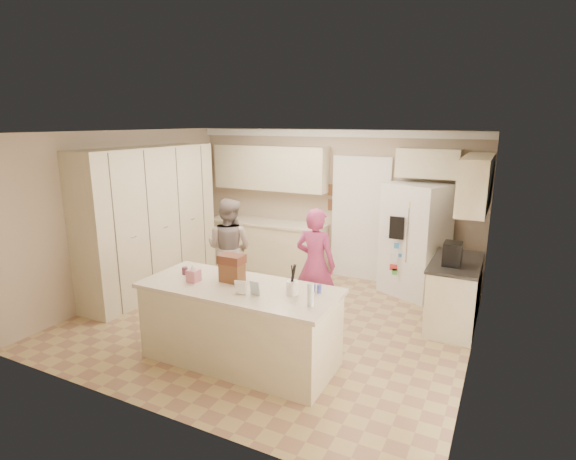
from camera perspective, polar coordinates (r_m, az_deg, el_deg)
The scene contains 41 objects.
floor at distance 6.46m, azimuth -2.22°, elevation -11.51°, with size 5.20×4.60×0.02m, color tan.
ceiling at distance 5.84m, azimuth -2.47°, elevation 12.43°, with size 5.20×4.60×0.02m, color white.
wall_back at distance 8.07m, azimuth 5.58°, elevation 3.37°, with size 5.20×0.02×2.60m, color tan.
wall_front at distance 4.23m, azimuth -17.67°, elevation -6.85°, with size 5.20×0.02×2.60m, color tan.
wall_left at distance 7.60m, azimuth -19.87°, elevation 1.96°, with size 0.02×4.60×2.60m, color tan.
wall_right at distance 5.32m, azimuth 23.19°, elevation -3.13°, with size 0.02×4.60×2.60m, color tan.
crown_back at distance 7.90m, azimuth 5.66°, elevation 12.12°, with size 5.20×0.08×0.12m, color white.
pantry_bank at distance 7.55m, azimuth -17.08°, elevation 1.13°, with size 0.60×2.60×2.35m, color beige.
back_base_cab at distance 8.47m, azimuth -2.60°, elevation -2.07°, with size 2.20×0.60×0.88m, color beige.
back_countertop at distance 8.35m, azimuth -2.66°, elevation 0.96°, with size 2.24×0.63×0.04m, color beige.
back_upper_cab at distance 8.30m, azimuth -2.28°, elevation 7.89°, with size 2.20×0.35×0.80m, color beige.
doorway_opening at distance 7.92m, azimuth 9.18°, elevation 1.21°, with size 0.90×0.06×2.10m, color black.
doorway_casing at distance 7.89m, azimuth 9.10°, elevation 1.16°, with size 1.02×0.03×2.22m, color white.
wall_frame_upper at distance 7.99m, azimuth 5.66°, elevation 5.08°, with size 0.15×0.02×0.20m, color brown.
wall_frame_lower at distance 8.03m, azimuth 5.61°, elevation 3.17°, with size 0.15×0.02×0.20m, color brown.
refrigerator at distance 7.40m, azimuth 15.83°, elevation -1.21°, with size 0.90×0.70×1.80m, color white.
fridge_seam at distance 7.06m, azimuth 15.28°, elevation -1.88°, with size 0.01×0.02×1.78m, color gray.
fridge_dispenser at distance 7.04m, azimuth 13.63°, elevation 0.26°, with size 0.22×0.03×0.35m, color black.
fridge_handle_l at distance 7.02m, azimuth 14.93°, elevation -0.69°, with size 0.02×0.02×0.85m, color silver.
fridge_handle_r at distance 7.00m, azimuth 15.73°, elevation -0.77°, with size 0.02×0.02×0.85m, color silver.
over_fridge_cab at distance 7.36m, azimuth 17.39°, elevation 8.11°, with size 0.95×0.35×0.45m, color beige.
right_base_cab at distance 6.55m, azimuth 20.36°, elevation -7.73°, with size 0.60×1.20×0.88m, color beige.
right_countertop at distance 6.41m, azimuth 20.61°, elevation -3.88°, with size 0.63×1.24×0.04m, color #2D2B28.
right_upper_cab at distance 6.38m, azimuth 22.80°, elevation 5.53°, with size 0.35×1.50×0.70m, color beige.
coffee_maker at distance 6.17m, azimuth 20.16°, elevation -2.84°, with size 0.22×0.28×0.30m, color black.
island_base at distance 5.32m, azimuth -6.15°, elevation -11.99°, with size 2.20×0.90×0.88m, color beige.
island_top at distance 5.14m, azimuth -6.28°, elevation -7.36°, with size 2.28×0.96×0.05m, color beige.
utensil_crock at distance 4.84m, azimuth 0.56°, elevation -7.34°, with size 0.13×0.13×0.15m, color white.
tissue_box at distance 5.33m, azimuth -11.90°, elevation -5.69°, with size 0.13×0.13×0.14m, color pink.
tissue_plume at distance 5.30m, azimuth -11.95°, elevation -4.57°, with size 0.08×0.08×0.08m, color white.
dollhouse_body at distance 5.25m, azimuth -7.11°, elevation -5.36°, with size 0.26×0.18×0.22m, color brown.
dollhouse_roof at distance 5.20m, azimuth -7.16°, elevation -3.69°, with size 0.28×0.20×0.10m, color #592D1E.
jam_jar at distance 5.60m, azimuth -12.96°, elevation -5.07°, with size 0.07×0.07×0.09m, color #59263F.
greeting_card_a at distance 4.87m, azimuth -6.09°, elevation -7.25°, with size 0.12×0.01×0.16m, color white.
greeting_card_b at distance 4.83m, azimuth -4.25°, elevation -7.36°, with size 0.12×0.01×0.16m, color silver.
water_bottle at distance 4.54m, azimuth 2.89°, elevation -8.22°, with size 0.07×0.07×0.24m, color silver.
shaker_salt at distance 4.93m, azimuth 3.23°, elevation -7.34°, with size 0.05×0.05×0.09m, color #323EA2.
shaker_pepper at distance 4.91m, azimuth 3.98°, elevation -7.46°, with size 0.05×0.05×0.09m, color #323EA2.
teen_boy at distance 7.11m, azimuth -7.49°, elevation -2.30°, with size 0.77×0.60×1.58m, color gray.
teen_girl at distance 6.27m, azimuth 3.50°, elevation -4.38°, with size 0.58×0.38×1.59m, color #C03C69.
fridge_magnets at distance 7.06m, azimuth 15.26°, elevation -1.90°, with size 0.76×0.02×1.44m, color tan, non-canonical shape.
Camera 1 is at (2.82, -5.12, 2.74)m, focal length 28.00 mm.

